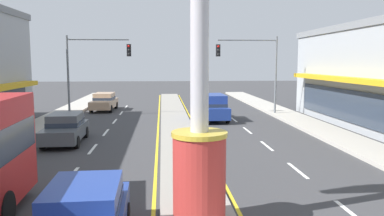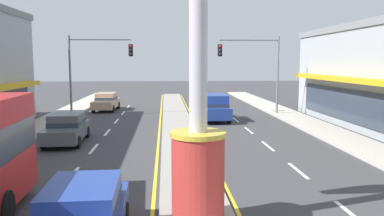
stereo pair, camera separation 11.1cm
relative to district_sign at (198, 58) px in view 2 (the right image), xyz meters
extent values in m
cube|color=gray|center=(0.00, 13.53, -4.23)|extent=(2.04, 52.00, 0.14)
cube|color=#ADA89E|center=(-8.81, 11.53, -4.21)|extent=(2.37, 60.00, 0.18)
cube|color=#ADA89E|center=(8.81, 11.53, -4.21)|extent=(2.37, 60.00, 0.18)
cube|color=silver|center=(-4.32, 4.73, -4.30)|extent=(0.14, 2.20, 0.01)
cube|color=silver|center=(-4.32, 9.13, -4.30)|extent=(0.14, 2.20, 0.01)
cube|color=silver|center=(-4.32, 13.53, -4.30)|extent=(0.14, 2.20, 0.01)
cube|color=silver|center=(-4.32, 17.93, -4.30)|extent=(0.14, 2.20, 0.01)
cube|color=silver|center=(-4.32, 22.33, -4.30)|extent=(0.14, 2.20, 0.01)
cube|color=silver|center=(-4.32, 26.73, -4.30)|extent=(0.14, 2.20, 0.01)
cube|color=silver|center=(4.32, 0.33, -4.30)|extent=(0.14, 2.20, 0.01)
cube|color=silver|center=(4.32, 4.73, -4.30)|extent=(0.14, 2.20, 0.01)
cube|color=silver|center=(4.32, 9.13, -4.30)|extent=(0.14, 2.20, 0.01)
cube|color=silver|center=(4.32, 13.53, -4.30)|extent=(0.14, 2.20, 0.01)
cube|color=silver|center=(4.32, 17.93, -4.30)|extent=(0.14, 2.20, 0.01)
cube|color=silver|center=(4.32, 22.33, -4.30)|extent=(0.14, 2.20, 0.01)
cube|color=silver|center=(4.32, 26.73, -4.30)|extent=(0.14, 2.20, 0.01)
cube|color=yellow|center=(-1.20, 13.53, -4.30)|extent=(0.12, 52.00, 0.01)
cube|color=yellow|center=(1.20, 13.53, -4.30)|extent=(0.12, 52.00, 0.01)
cylinder|color=#B7332D|center=(0.00, 0.00, -3.06)|extent=(1.35, 1.35, 2.20)
cylinder|color=gold|center=(0.00, 0.00, -1.90)|extent=(1.42, 1.42, 0.12)
cylinder|color=#B7B7BC|center=(0.00, 0.00, 0.53)|extent=(0.46, 0.46, 4.97)
cube|color=gold|center=(10.23, 11.45, -1.15)|extent=(0.90, 19.12, 0.30)
cube|color=#283342|center=(10.64, 11.45, -2.80)|extent=(0.08, 18.44, 2.00)
cylinder|color=slate|center=(-8.02, 20.27, -1.20)|extent=(0.16, 0.16, 6.20)
cylinder|color=slate|center=(-5.71, 20.27, 1.60)|extent=(4.62, 0.12, 0.12)
cube|color=black|center=(-3.40, 20.11, 0.79)|extent=(0.32, 0.24, 0.92)
sphere|color=red|center=(-3.40, 19.97, 1.09)|extent=(0.17, 0.17, 0.17)
sphere|color=black|center=(-3.40, 19.97, 0.79)|extent=(0.17, 0.17, 0.17)
sphere|color=black|center=(-3.40, 19.97, 0.49)|extent=(0.17, 0.17, 0.17)
cylinder|color=slate|center=(8.02, 20.14, -1.20)|extent=(0.16, 0.16, 6.20)
cylinder|color=slate|center=(5.71, 20.14, 1.60)|extent=(4.62, 0.12, 0.12)
cube|color=black|center=(3.40, 19.98, 0.79)|extent=(0.32, 0.24, 0.92)
sphere|color=red|center=(3.40, 19.84, 1.09)|extent=(0.17, 0.17, 0.17)
sphere|color=black|center=(3.40, 19.84, 0.79)|extent=(0.17, 0.17, 0.17)
sphere|color=black|center=(3.40, 19.84, 0.49)|extent=(0.17, 0.17, 0.17)
cube|color=navy|center=(2.67, 17.83, -3.60)|extent=(2.00, 4.64, 0.80)
cube|color=navy|center=(2.67, 17.65, -2.80)|extent=(1.73, 2.89, 0.80)
cube|color=#283342|center=(2.67, 17.65, -3.08)|extent=(1.77, 2.92, 0.24)
cylinder|color=black|center=(1.77, 19.24, -3.96)|extent=(0.23, 0.68, 0.68)
cylinder|color=black|center=(3.51, 19.27, -3.96)|extent=(0.23, 0.68, 0.68)
cylinder|color=black|center=(1.83, 16.39, -3.96)|extent=(0.23, 0.68, 0.68)
cylinder|color=black|center=(3.57, 16.42, -3.96)|extent=(0.23, 0.68, 0.68)
cylinder|color=black|center=(-4.94, 0.22, -3.82)|extent=(0.32, 0.97, 0.96)
cube|color=navy|center=(-2.67, -1.11, -3.07)|extent=(1.61, 2.19, 0.60)
cube|color=#283342|center=(-2.67, -1.11, -3.25)|extent=(1.64, 2.21, 0.24)
cylinder|color=black|center=(-1.90, 0.08, -3.99)|extent=(0.24, 0.63, 0.62)
cube|color=tan|center=(-5.97, 24.15, -3.70)|extent=(1.98, 4.39, 0.66)
cube|color=tan|center=(-5.96, 24.32, -3.07)|extent=(1.66, 2.23, 0.60)
cube|color=#283342|center=(-5.96, 24.32, -3.25)|extent=(1.70, 2.25, 0.24)
cylinder|color=black|center=(-5.23, 22.78, -3.99)|extent=(0.25, 0.63, 0.62)
cylinder|color=black|center=(-6.85, 22.86, -3.99)|extent=(0.25, 0.63, 0.62)
cylinder|color=black|center=(-5.09, 25.44, -3.99)|extent=(0.25, 0.63, 0.62)
cylinder|color=black|center=(-6.71, 25.52, -3.99)|extent=(0.25, 0.63, 0.62)
cube|color=#4C5156|center=(-5.97, 10.62, -3.70)|extent=(1.89, 4.35, 0.66)
cube|color=#4C5156|center=(-5.97, 10.79, -3.07)|extent=(1.61, 2.20, 0.60)
cube|color=#283342|center=(-5.97, 10.79, -3.25)|extent=(1.65, 2.22, 0.24)
cylinder|color=black|center=(-5.12, 9.31, -3.99)|extent=(0.24, 0.63, 0.62)
cylinder|color=black|center=(-6.74, 9.26, -3.99)|extent=(0.24, 0.63, 0.62)
cylinder|color=black|center=(-5.20, 11.98, -3.99)|extent=(0.24, 0.63, 0.62)
cylinder|color=black|center=(-6.82, 11.93, -3.99)|extent=(0.24, 0.63, 0.62)
camera|label=1|loc=(-0.93, -9.41, -0.10)|focal=35.76mm
camera|label=2|loc=(-0.82, -9.42, -0.10)|focal=35.76mm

